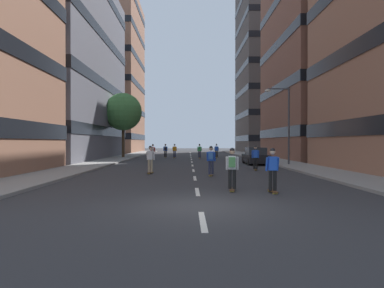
# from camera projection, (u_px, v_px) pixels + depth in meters

# --- Properties ---
(ground_plane) EXTENTS (144.71, 144.71, 0.00)m
(ground_plane) POSITION_uv_depth(u_px,v_px,m) (192.00, 161.00, 34.58)
(ground_plane) COLOR #333335
(sidewalk_left) EXTENTS (3.20, 66.32, 0.14)m
(sidewalk_left) POSITION_uv_depth(u_px,v_px,m) (116.00, 159.00, 37.49)
(sidewalk_left) COLOR gray
(sidewalk_left) RESTS_ON ground_plane
(sidewalk_right) EXTENTS (3.20, 66.32, 0.14)m
(sidewalk_right) POSITION_uv_depth(u_px,v_px,m) (266.00, 159.00, 37.69)
(sidewalk_right) COLOR gray
(sidewalk_right) RESTS_ON ground_plane
(lane_markings) EXTENTS (0.16, 57.20, 0.01)m
(lane_markings) POSITION_uv_depth(u_px,v_px,m) (192.00, 161.00, 35.96)
(lane_markings) COLOR silver
(lane_markings) RESTS_ON ground_plane
(building_left_mid) EXTENTS (13.96, 23.68, 21.86)m
(building_left_mid) POSITION_uv_depth(u_px,v_px,m) (47.00, 66.00, 39.21)
(building_left_mid) COLOR slate
(building_left_mid) RESTS_ON ground_plane
(building_left_far) EXTENTS (13.96, 17.88, 30.12)m
(building_left_far) POSITION_uv_depth(u_px,v_px,m) (104.00, 75.00, 65.39)
(building_left_far) COLOR #9E6B51
(building_left_far) RESTS_ON ground_plane
(building_right_mid) EXTENTS (13.96, 17.31, 31.04)m
(building_right_mid) POSITION_uv_depth(u_px,v_px,m) (334.00, 28.00, 39.57)
(building_right_mid) COLOR brown
(building_right_mid) RESTS_ON ground_plane
(building_right_far) EXTENTS (13.96, 16.62, 36.13)m
(building_right_far) POSITION_uv_depth(u_px,v_px,m) (276.00, 61.00, 65.77)
(building_right_far) COLOR #4C4744
(building_right_far) RESTS_ON ground_plane
(parked_car_near) EXTENTS (1.82, 4.40, 1.52)m
(parked_car_near) POSITION_uv_depth(u_px,v_px,m) (255.00, 157.00, 30.04)
(parked_car_near) COLOR black
(parked_car_near) RESTS_ON ground_plane
(street_tree_near) EXTENTS (4.68, 4.68, 8.00)m
(street_tree_near) POSITION_uv_depth(u_px,v_px,m) (123.00, 112.00, 41.59)
(street_tree_near) COLOR #4C3823
(street_tree_near) RESTS_ON sidewalk_left
(streetlamp_right) EXTENTS (2.13, 0.30, 6.50)m
(streetlamp_right) POSITION_uv_depth(u_px,v_px,m) (285.00, 117.00, 28.25)
(streetlamp_right) COLOR #3F3F44
(streetlamp_right) RESTS_ON sidewalk_right
(skater_0) EXTENTS (0.56, 0.92, 1.78)m
(skater_0) POSITION_uv_depth(u_px,v_px,m) (211.00, 159.00, 19.78)
(skater_0) COLOR brown
(skater_0) RESTS_ON ground_plane
(skater_1) EXTENTS (0.56, 0.92, 1.78)m
(skater_1) POSITION_uv_depth(u_px,v_px,m) (150.00, 158.00, 21.14)
(skater_1) COLOR brown
(skater_1) RESTS_ON ground_plane
(skater_2) EXTENTS (0.56, 0.92, 1.78)m
(skater_2) POSITION_uv_depth(u_px,v_px,m) (165.00, 150.00, 42.83)
(skater_2) COLOR brown
(skater_2) RESTS_ON ground_plane
(skater_3) EXTENTS (0.56, 0.92, 1.78)m
(skater_3) POSITION_uv_depth(u_px,v_px,m) (232.00, 166.00, 13.64)
(skater_3) COLOR brown
(skater_3) RESTS_ON ground_plane
(skater_4) EXTENTS (0.56, 0.92, 1.78)m
(skater_4) POSITION_uv_depth(u_px,v_px,m) (175.00, 150.00, 42.02)
(skater_4) COLOR brown
(skater_4) RESTS_ON ground_plane
(skater_5) EXTENTS (0.53, 0.90, 1.78)m
(skater_5) POSITION_uv_depth(u_px,v_px,m) (200.00, 150.00, 41.00)
(skater_5) COLOR brown
(skater_5) RESTS_ON ground_plane
(skater_6) EXTENTS (0.55, 0.92, 1.78)m
(skater_6) POSITION_uv_depth(u_px,v_px,m) (255.00, 156.00, 23.72)
(skater_6) COLOR brown
(skater_6) RESTS_ON ground_plane
(skater_7) EXTENTS (0.56, 0.92, 1.78)m
(skater_7) POSITION_uv_depth(u_px,v_px,m) (217.00, 150.00, 42.64)
(skater_7) COLOR brown
(skater_7) RESTS_ON ground_plane
(skater_8) EXTENTS (0.53, 0.90, 1.78)m
(skater_8) POSITION_uv_depth(u_px,v_px,m) (153.00, 151.00, 37.39)
(skater_8) COLOR brown
(skater_8) RESTS_ON ground_plane
(skater_9) EXTENTS (0.54, 0.91, 1.78)m
(skater_9) POSITION_uv_depth(u_px,v_px,m) (273.00, 168.00, 13.14)
(skater_9) COLOR brown
(skater_9) RESTS_ON ground_plane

